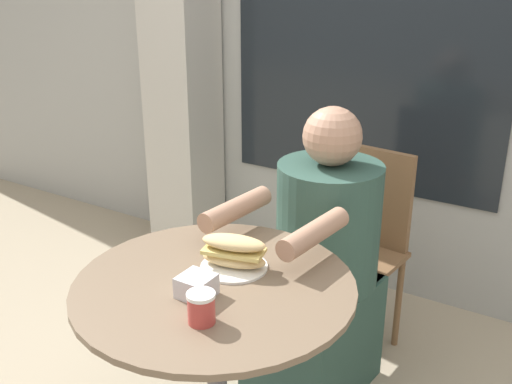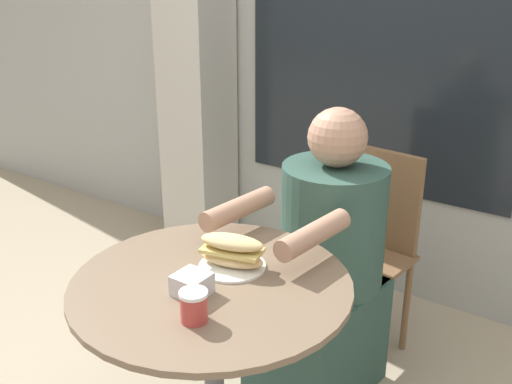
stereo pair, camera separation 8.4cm
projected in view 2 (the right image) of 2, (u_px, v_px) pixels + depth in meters
storefront_wall at (421, 5)px, 2.60m from camera, size 8.00×0.09×2.80m
lattice_pillar at (195, 39)px, 3.09m from camera, size 0.31×0.31×2.40m
cafe_table at (213, 338)px, 1.77m from camera, size 0.81×0.81×0.74m
diner_chair at (368, 235)px, 2.47m from camera, size 0.42×0.42×0.87m
seated_diner at (324, 279)px, 2.23m from camera, size 0.44×0.71×1.12m
sandwich_on_plate at (231, 253)px, 1.76m from camera, size 0.21×0.20×0.10m
drink_cup at (194, 306)px, 1.50m from camera, size 0.07×0.07×0.08m
napkin_box at (191, 284)px, 1.62m from camera, size 0.09×0.09×0.06m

